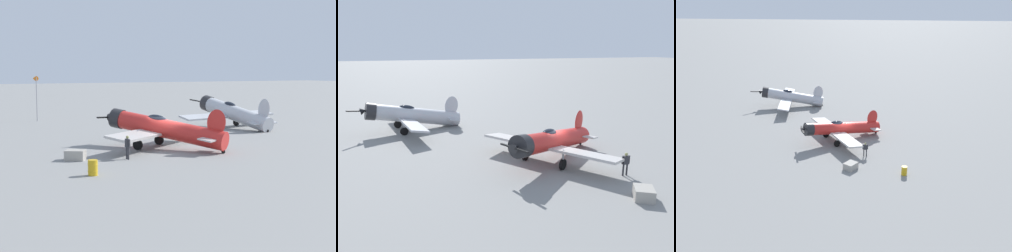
% 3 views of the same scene
% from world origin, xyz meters
% --- Properties ---
extents(ground_plane, '(400.00, 400.00, 0.00)m').
position_xyz_m(ground_plane, '(0.00, 0.00, 0.00)').
color(ground_plane, gray).
extents(airplane_foreground, '(10.32, 9.77, 3.34)m').
position_xyz_m(airplane_foreground, '(-0.28, 0.43, 1.58)').
color(airplane_foreground, red).
rests_on(airplane_foreground, ground_plane).
extents(airplane_mid_apron, '(12.47, 11.27, 3.51)m').
position_xyz_m(airplane_mid_apron, '(13.09, 9.97, 1.61)').
color(airplane_mid_apron, '#B7BABF').
rests_on(airplane_mid_apron, ground_plane).
extents(ground_crew_mechanic, '(0.23, 0.64, 1.65)m').
position_xyz_m(ground_crew_mechanic, '(-4.70, -2.89, 1.00)').
color(ground_crew_mechanic, '#2D2D33').
rests_on(ground_crew_mechanic, ground_plane).
extents(equipment_crate, '(1.68, 1.62, 0.70)m').
position_xyz_m(equipment_crate, '(-7.99, -1.54, 0.35)').
color(equipment_crate, '#9E998E').
rests_on(equipment_crate, ground_plane).
extents(fuel_drum, '(0.61, 0.61, 0.92)m').
position_xyz_m(fuel_drum, '(-8.73, -7.06, 0.46)').
color(fuel_drum, gold).
rests_on(fuel_drum, ground_plane).
extents(windsock_mast, '(0.57, 1.72, 5.39)m').
position_xyz_m(windsock_mast, '(-3.41, 27.82, 4.88)').
color(windsock_mast, gray).
rests_on(windsock_mast, ground_plane).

